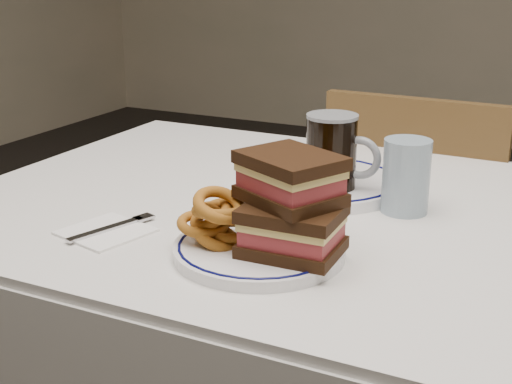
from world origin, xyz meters
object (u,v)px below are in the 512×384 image
at_px(reuben_sandwich, 291,204).
at_px(far_plate, 322,182).
at_px(main_plate, 259,249).
at_px(chair_far, 418,252).
at_px(beer_mug, 333,156).

bearing_deg(reuben_sandwich, far_plate, 103.49).
xyz_separation_m(reuben_sandwich, far_plate, (-0.08, 0.32, -0.07)).
bearing_deg(main_plate, far_plate, 95.25).
xyz_separation_m(main_plate, reuben_sandwich, (0.05, 0.00, 0.07)).
bearing_deg(reuben_sandwich, chair_far, 89.59).
relative_size(chair_far, reuben_sandwich, 5.35).
distance_m(reuben_sandwich, far_plate, 0.34).
bearing_deg(far_plate, main_plate, -84.75).
bearing_deg(chair_far, reuben_sandwich, -90.41).
distance_m(main_plate, far_plate, 0.32).
xyz_separation_m(chair_far, far_plate, (-0.08, -0.45, 0.29)).
height_order(chair_far, main_plate, chair_far).
height_order(main_plate, reuben_sandwich, reuben_sandwich).
relative_size(reuben_sandwich, beer_mug, 1.11).
bearing_deg(far_plate, reuben_sandwich, -76.51).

